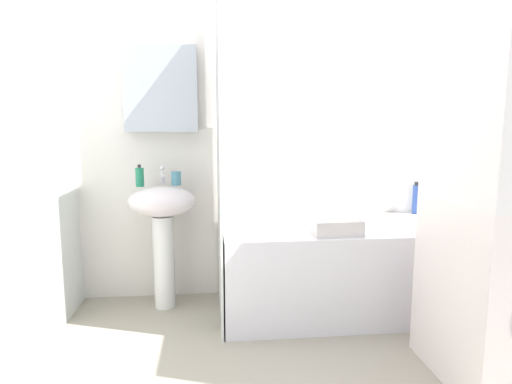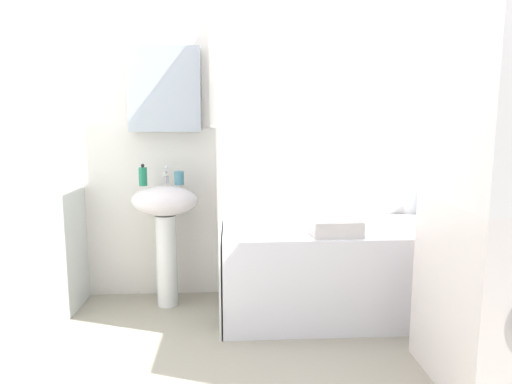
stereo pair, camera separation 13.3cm
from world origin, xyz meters
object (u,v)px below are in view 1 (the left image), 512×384
(toothbrush_cup, at_px, (176,178))
(washer_dryer_stack, at_px, (511,202))
(sink, at_px, (163,219))
(body_wash_bottle, at_px, (417,199))
(soap_dispenser, at_px, (140,177))
(bathtub, at_px, (347,268))
(conditioner_bottle, at_px, (429,202))
(towel_folded, at_px, (336,227))

(toothbrush_cup, height_order, washer_dryer_stack, washer_dryer_stack)
(sink, bearing_deg, washer_dryer_stack, -31.30)
(body_wash_bottle, relative_size, washer_dryer_stack, 0.13)
(soap_dispenser, relative_size, toothbrush_cup, 1.60)
(soap_dispenser, distance_m, bathtub, 1.48)
(toothbrush_cup, relative_size, body_wash_bottle, 0.39)
(bathtub, bearing_deg, conditioner_bottle, 23.73)
(soap_dispenser, relative_size, conditioner_bottle, 0.83)
(bathtub, xyz_separation_m, body_wash_bottle, (0.61, 0.31, 0.40))
(conditioner_bottle, relative_size, washer_dryer_stack, 0.10)
(toothbrush_cup, bearing_deg, sink, -153.15)
(conditioner_bottle, xyz_separation_m, washer_dryer_stack, (-0.23, -1.16, 0.21))
(washer_dryer_stack, bearing_deg, conditioner_bottle, 78.96)
(sink, height_order, conditioner_bottle, sink)
(conditioner_bottle, bearing_deg, washer_dryer_stack, -101.04)
(body_wash_bottle, bearing_deg, bathtub, -153.25)
(toothbrush_cup, distance_m, towel_folded, 1.09)
(conditioner_bottle, height_order, towel_folded, conditioner_bottle)
(conditioner_bottle, bearing_deg, towel_folded, -147.23)
(soap_dispenser, distance_m, conditioner_bottle, 2.07)
(toothbrush_cup, bearing_deg, conditioner_bottle, 2.80)
(bathtub, bearing_deg, toothbrush_cup, 168.54)
(bathtub, bearing_deg, soap_dispenser, 172.17)
(soap_dispenser, bearing_deg, sink, -2.49)
(bathtub, height_order, washer_dryer_stack, washer_dryer_stack)
(toothbrush_cup, distance_m, body_wash_bottle, 1.73)
(sink, xyz_separation_m, towel_folded, (1.05, -0.42, 0.02))
(sink, xyz_separation_m, conditioner_bottle, (1.91, 0.14, 0.05))
(toothbrush_cup, height_order, body_wash_bottle, toothbrush_cup)
(sink, bearing_deg, towel_folded, -21.92)
(sink, relative_size, toothbrush_cup, 9.03)
(sink, height_order, body_wash_bottle, sink)
(conditioner_bottle, height_order, body_wash_bottle, body_wash_bottle)
(bathtub, xyz_separation_m, conditioner_bottle, (0.71, 0.31, 0.37))
(body_wash_bottle, xyz_separation_m, towel_folded, (-0.77, -0.55, -0.06))
(toothbrush_cup, height_order, conditioner_bottle, toothbrush_cup)
(sink, distance_m, bathtub, 1.25)
(body_wash_bottle, relative_size, towel_folded, 0.81)
(conditioner_bottle, bearing_deg, sink, -175.95)
(bathtub, relative_size, conditioner_bottle, 9.33)
(sink, height_order, toothbrush_cup, toothbrush_cup)
(towel_folded, xyz_separation_m, washer_dryer_stack, (0.64, -0.60, 0.24))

